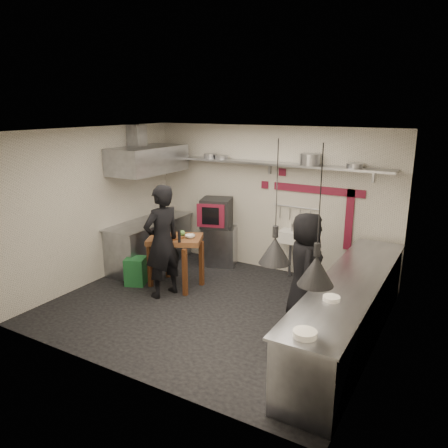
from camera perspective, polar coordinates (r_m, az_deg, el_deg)
The scene contains 47 objects.
floor at distance 7.17m, azimuth -1.38°, elevation -10.87°, with size 5.00×5.00×0.00m, color black.
ceiling at distance 6.45m, azimuth -1.54°, elevation 12.09°, with size 5.00×5.00×0.00m, color beige.
wall_back at distance 8.48m, azimuth 5.99°, elevation 3.21°, with size 5.00×0.04×2.80m, color beige.
wall_front at distance 5.09m, azimuth -13.96°, elevation -5.37°, with size 5.00×0.04×2.80m, color beige.
wall_left at distance 8.22m, azimuth -16.49°, elevation 2.28°, with size 0.04×4.20×2.80m, color beige.
wall_right at distance 5.82m, azimuth 20.06°, elevation -3.23°, with size 0.04×4.20×2.80m, color beige.
red_band_horiz at distance 8.08m, azimuth 12.15°, elevation 4.38°, with size 1.70×0.02×0.14m, color maroon.
red_band_vert at distance 8.02m, azimuth 16.03°, elevation 0.53°, with size 0.14×0.02×1.10m, color maroon.
red_tile_a at distance 8.27m, azimuth 7.62°, elevation 6.73°, with size 0.14×0.02×0.14m, color maroon.
red_tile_b at distance 8.45m, azimuth 5.36°, elevation 5.12°, with size 0.14×0.02×0.14m, color maroon.
back_shelf at distance 8.20m, azimuth 5.60°, elevation 7.91°, with size 4.60×0.34×0.04m, color gray.
shelf_bracket_left at distance 9.28m, azimuth -4.84°, elevation 8.15°, with size 0.04×0.06×0.24m, color gray.
shelf_bracket_mid at distance 8.35m, azimuth 6.02°, elevation 7.34°, with size 0.04×0.06×0.24m, color gray.
shelf_bracket_right at distance 7.78m, azimuth 18.95°, elevation 6.03°, with size 0.04×0.06×0.24m, color gray.
pan_far_left at distance 8.78m, azimuth -1.83°, elevation 8.88°, with size 0.25×0.25×0.09m, color gray.
pan_mid_left at distance 8.64m, azimuth -0.31°, elevation 8.72°, with size 0.26×0.26×0.07m, color gray.
stock_pot at distance 7.88m, azimuth 11.16°, elevation 8.29°, with size 0.35×0.35×0.20m, color gray.
pan_right at distance 7.67m, azimuth 16.71°, elevation 7.30°, with size 0.27×0.27×0.08m, color gray.
oven_stand at distance 8.92m, azimuth -0.53°, elevation -2.75°, with size 0.65×0.59×0.80m, color gray.
combi_oven at distance 8.69m, azimuth -1.00°, elevation 1.49°, with size 0.57×0.53×0.58m, color black.
oven_door at distance 8.45m, azimuth -1.76°, elevation 1.08°, with size 0.55×0.03×0.46m, color maroon.
oven_glass at distance 8.43m, azimuth -1.78°, elevation 1.05°, with size 0.34×0.02×0.34m, color black.
hand_sink at distance 8.27m, azimuth 8.83°, elevation -1.63°, with size 0.46×0.34×0.22m, color silver.
sink_tap at distance 8.22m, azimuth 8.88°, elevation -0.43°, with size 0.03×0.03×0.14m, color gray.
sink_drain at distance 8.37m, azimuth 8.61°, elevation -4.59°, with size 0.06×0.06×0.66m, color gray.
utensil_rail at distance 8.26m, azimuth 9.34°, elevation 2.20°, with size 0.02×0.02×0.90m, color gray.
counter_right at distance 6.23m, azimuth 16.05°, elevation -11.09°, with size 0.70×3.80×0.90m, color gray.
counter_right_top at distance 6.05m, azimuth 16.37°, elevation -7.13°, with size 0.76×3.90×0.03m, color gray.
plate_stack at distance 4.53m, azimuth 10.52°, elevation -13.92°, with size 0.24×0.24×0.07m, color silver.
small_bowl_right at distance 5.37m, azimuth 13.86°, elevation -9.41°, with size 0.20×0.20×0.05m, color silver.
counter_left at distance 8.97m, azimuth -9.65°, elevation -2.54°, with size 0.70×1.90×0.90m, color gray.
counter_left_top at distance 8.84m, azimuth -9.79°, elevation 0.33°, with size 0.76×2.00×0.03m, color gray.
extractor_hood at distance 8.58m, azimuth -9.90°, elevation 8.29°, with size 0.78×1.60×0.50m, color gray.
hood_duct at distance 8.71m, azimuth -11.31°, elevation 10.96°, with size 0.28×0.28×0.50m, color gray.
green_bin at distance 8.12m, azimuth -11.44°, elevation -6.04°, with size 0.35×0.35×0.50m, color #1B5C2C.
prep_table at distance 7.86m, azimuth -6.33°, elevation -4.90°, with size 0.92×0.64×0.92m, color brown, non-canonical shape.
cutting_board at distance 7.69m, azimuth -6.62°, elevation -1.67°, with size 0.34×0.24×0.03m, color #522A14.
pepper_mill at distance 7.38m, azimuth -5.85°, elevation -1.66°, with size 0.05×0.05×0.20m, color black.
lemon_a at distance 7.69m, azimuth -8.41°, elevation -1.51°, with size 0.09×0.09×0.09m, color gold.
lemon_b at distance 7.64m, azimuth -8.26°, elevation -1.63°, with size 0.07×0.07×0.07m, color gold.
veg_ball at distance 7.76m, azimuth -5.48°, elevation -1.18°, with size 0.10×0.10×0.10m, color #559442.
steel_tray at distance 7.95m, azimuth -7.44°, elevation -1.10°, with size 0.19×0.13×0.03m, color gray.
bowl at distance 7.63m, azimuth -4.45°, elevation -1.61°, with size 0.18×0.18×0.06m, color silver.
heat_lamp_near at distance 5.08m, azimuth 6.86°, elevation 2.74°, with size 0.39×0.39×1.48m, color black, non-canonical shape.
heat_lamp_far at distance 4.56m, azimuth 12.32°, elevation 0.92°, with size 0.39×0.39×1.50m, color black, non-canonical shape.
chef_left at distance 7.35m, azimuth -8.08°, elevation -2.28°, with size 0.70×0.46×1.92m, color black.
chef_right at distance 6.61m, azimuth 10.60°, elevation -5.58°, with size 0.81×0.53×1.66m, color black.
Camera 1 is at (3.37, -5.49, 3.15)m, focal length 35.00 mm.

